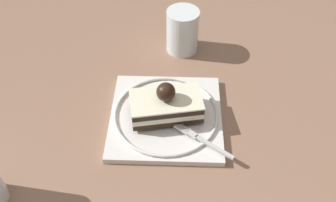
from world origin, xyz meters
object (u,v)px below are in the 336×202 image
object	(u,v)px
cake_slice	(168,104)
fork	(202,140)
drink_glass_near	(182,33)
dessert_plate	(168,116)

from	to	relation	value
cake_slice	fork	bearing A→B (deg)	-55.78
drink_glass_near	dessert_plate	bearing A→B (deg)	-106.92
dessert_plate	fork	xyz separation A→B (m)	(0.05, -0.07, 0.01)
dessert_plate	drink_glass_near	bearing A→B (deg)	73.08
cake_slice	fork	distance (m)	0.09
cake_slice	fork	size ratio (longest dim) A/B	1.40
dessert_plate	drink_glass_near	xyz separation A→B (m)	(0.06, 0.20, 0.03)
dessert_plate	fork	bearing A→B (deg)	-56.69
fork	drink_glass_near	bearing A→B (deg)	87.17
fork	drink_glass_near	xyz separation A→B (m)	(0.01, 0.27, 0.02)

